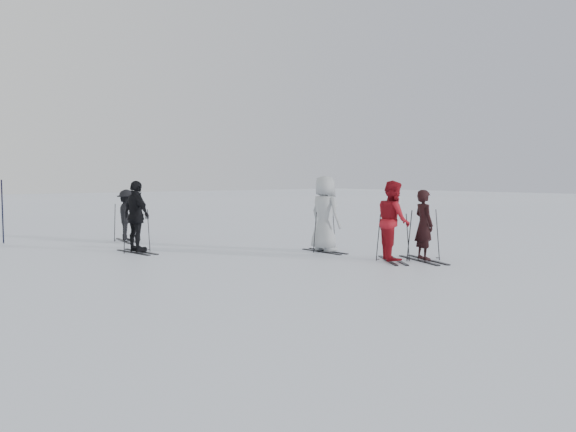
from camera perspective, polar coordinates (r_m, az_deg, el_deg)
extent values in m
plane|color=silver|center=(13.92, 2.64, -4.33)|extent=(120.00, 120.00, 0.00)
imported|color=black|center=(13.85, 13.63, -0.99)|extent=(0.59, 0.72, 1.68)
imported|color=maroon|center=(13.62, 10.65, -0.56)|extent=(1.12, 1.17, 1.90)
imported|color=#9EA3A7|center=(15.06, 3.76, 0.15)|extent=(0.66, 1.00, 2.02)
imported|color=black|center=(15.42, -15.13, -0.13)|extent=(0.58, 1.15, 1.89)
imported|color=black|center=(18.31, -16.05, 0.02)|extent=(0.76, 1.12, 1.59)
cylinder|color=black|center=(19.05, -27.02, 0.40)|extent=(0.05, 0.05, 1.93)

